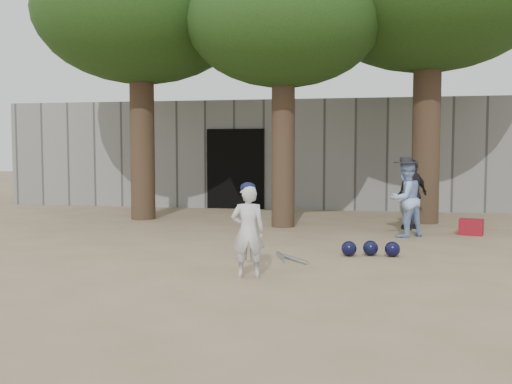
% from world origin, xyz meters
% --- Properties ---
extents(ground, '(70.00, 70.00, 0.00)m').
position_xyz_m(ground, '(0.00, 0.00, 0.00)').
color(ground, '#937C5E').
rests_on(ground, ground).
extents(boy_player, '(0.47, 0.35, 1.15)m').
position_xyz_m(boy_player, '(0.80, -0.69, 0.58)').
color(boy_player, silver).
rests_on(boy_player, ground).
extents(spectator_blue, '(0.86, 0.84, 1.40)m').
position_xyz_m(spectator_blue, '(3.00, 3.17, 0.70)').
color(spectator_blue, '#92B0E2').
rests_on(spectator_blue, ground).
extents(spectator_dark, '(0.82, 0.84, 1.42)m').
position_xyz_m(spectator_dark, '(3.23, 4.29, 0.71)').
color(spectator_dark, black).
rests_on(spectator_dark, ground).
extents(red_bag, '(0.50, 0.43, 0.30)m').
position_xyz_m(red_bag, '(4.26, 3.64, 0.15)').
color(red_bag, maroon).
rests_on(red_bag, ground).
extents(back_building, '(16.00, 5.24, 3.00)m').
position_xyz_m(back_building, '(-0.00, 10.33, 1.50)').
color(back_building, gray).
rests_on(back_building, ground).
extents(helmet_row, '(0.87, 0.34, 0.23)m').
position_xyz_m(helmet_row, '(2.34, 1.05, 0.11)').
color(helmet_row, black).
rests_on(helmet_row, ground).
extents(bat_pile, '(0.57, 0.77, 0.06)m').
position_xyz_m(bat_pile, '(1.15, 0.55, 0.03)').
color(bat_pile, '#BBBCC2').
rests_on(bat_pile, ground).
extents(tree_row, '(11.40, 5.80, 6.69)m').
position_xyz_m(tree_row, '(0.74, 5.02, 4.69)').
color(tree_row, brown).
rests_on(tree_row, ground).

